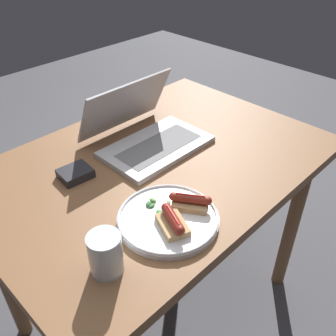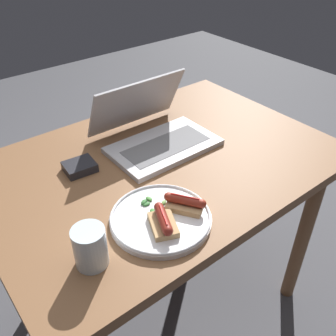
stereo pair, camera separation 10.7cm
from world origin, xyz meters
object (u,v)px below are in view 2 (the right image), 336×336
Objects in this scene: laptop at (156,133)px; external_drive at (80,167)px; plate at (161,218)px; drinking_glass at (90,247)px.

laptop is 3.60× the size of external_drive.
plate is 2.60× the size of drinking_glass.
external_drive is at bearing 100.04° from plate.
laptop reaches higher than external_drive.
external_drive is (-0.28, 0.02, -0.03)m from laptop.
drinking_glass is (-0.43, -0.33, 0.01)m from laptop.
external_drive is at bearing 176.34° from laptop.
plate is 0.34m from external_drive.
drinking_glass reaches higher than plate.
plate is at bearing -74.63° from external_drive.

